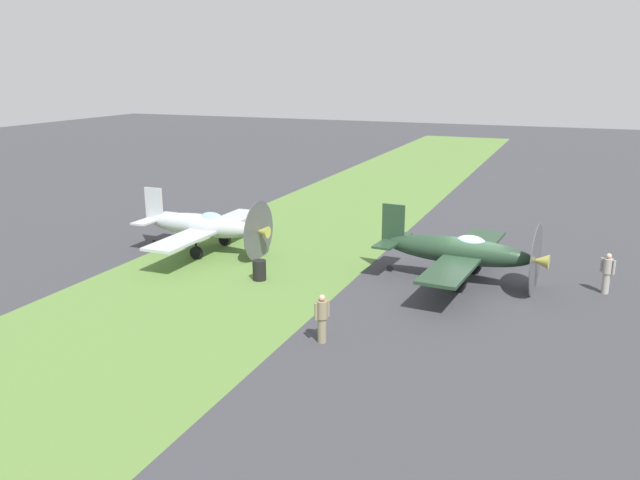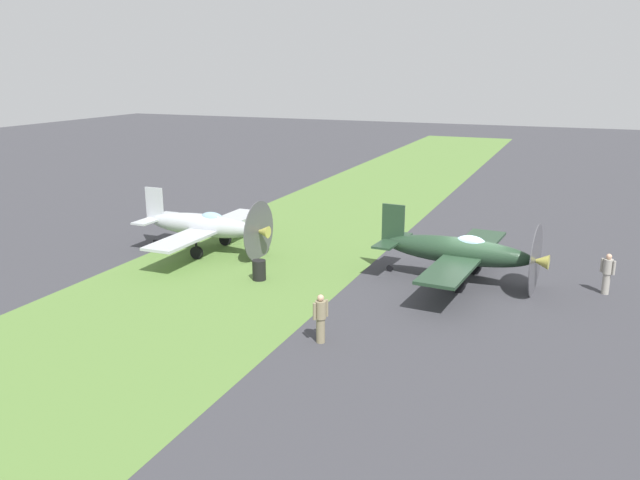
{
  "view_description": "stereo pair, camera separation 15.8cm",
  "coord_description": "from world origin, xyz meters",
  "px_view_note": "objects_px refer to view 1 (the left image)",
  "views": [
    {
      "loc": [
        27.42,
        3.81,
        9.16
      ],
      "look_at": [
        0.21,
        -7.23,
        1.22
      ],
      "focal_mm": 36.23,
      "sensor_mm": 36.0,
      "label": 1
    },
    {
      "loc": [
        27.36,
        3.96,
        9.16
      ],
      "look_at": [
        0.21,
        -7.23,
        1.22
      ],
      "focal_mm": 36.23,
      "sensor_mm": 36.0,
      "label": 2
    }
  ],
  "objects_px": {
    "airplane_wingman": "(205,226)",
    "ground_crew_chief": "(607,272)",
    "airplane_lead": "(460,251)",
    "fuel_drum": "(259,270)",
    "ground_crew_mechanic": "(322,317)"
  },
  "relations": [
    {
      "from": "airplane_wingman",
      "to": "ground_crew_chief",
      "type": "bearing_deg",
      "value": 92.98
    },
    {
      "from": "airplane_lead",
      "to": "fuel_drum",
      "type": "distance_m",
      "value": 8.83
    },
    {
      "from": "airplane_lead",
      "to": "airplane_wingman",
      "type": "relative_size",
      "value": 1.04
    },
    {
      "from": "fuel_drum",
      "to": "airplane_wingman",
      "type": "bearing_deg",
      "value": -123.25
    },
    {
      "from": "ground_crew_chief",
      "to": "fuel_drum",
      "type": "height_order",
      "value": "ground_crew_chief"
    },
    {
      "from": "airplane_lead",
      "to": "ground_crew_chief",
      "type": "distance_m",
      "value": 5.99
    },
    {
      "from": "fuel_drum",
      "to": "ground_crew_chief",
      "type": "bearing_deg",
      "value": 105.29
    },
    {
      "from": "ground_crew_chief",
      "to": "fuel_drum",
      "type": "relative_size",
      "value": 1.92
    },
    {
      "from": "airplane_wingman",
      "to": "ground_crew_mechanic",
      "type": "height_order",
      "value": "airplane_wingman"
    },
    {
      "from": "airplane_wingman",
      "to": "fuel_drum",
      "type": "distance_m",
      "value": 5.62
    },
    {
      "from": "airplane_lead",
      "to": "ground_crew_mechanic",
      "type": "distance_m",
      "value": 8.88
    },
    {
      "from": "ground_crew_chief",
      "to": "ground_crew_mechanic",
      "type": "distance_m",
      "value": 12.8
    },
    {
      "from": "ground_crew_chief",
      "to": "ground_crew_mechanic",
      "type": "xyz_separation_m",
      "value": [
        9.02,
        -9.08,
        0.0
      ]
    },
    {
      "from": "airplane_wingman",
      "to": "ground_crew_mechanic",
      "type": "relative_size",
      "value": 5.19
    },
    {
      "from": "ground_crew_mechanic",
      "to": "fuel_drum",
      "type": "height_order",
      "value": "ground_crew_mechanic"
    }
  ]
}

